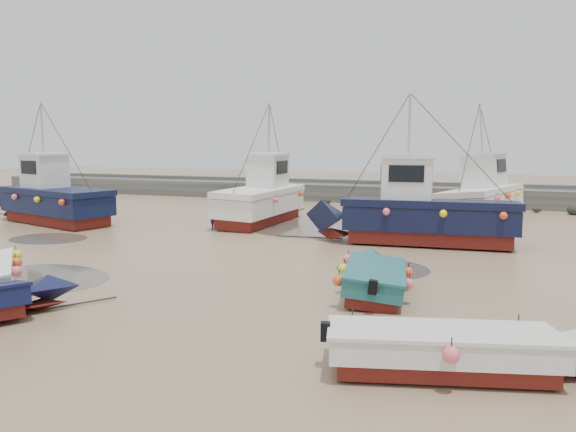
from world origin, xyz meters
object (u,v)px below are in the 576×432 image
dinghy_2 (374,273)px  cabin_boat_0 (49,197)px  cabin_boat_1 (265,197)px  person (215,230)px  cabin_boat_3 (486,197)px  dinghy_3 (463,346)px  cabin_boat_2 (414,212)px

dinghy_2 → cabin_boat_0: (-18.83, 7.73, 0.79)m
cabin_boat_1 → person: cabin_boat_1 is taller
cabin_boat_1 → cabin_boat_3: same height
dinghy_2 → cabin_boat_3: cabin_boat_3 is taller
cabin_boat_1 → person: size_ratio=5.66×
cabin_boat_3 → cabin_boat_0: bearing=-142.5°
cabin_boat_0 → dinghy_2: bearing=-95.9°
dinghy_2 → cabin_boat_0: size_ratio=0.57×
dinghy_2 → cabin_boat_1: (-8.30, 11.87, 0.79)m
cabin_boat_1 → cabin_boat_3: (11.04, 3.81, 0.02)m
dinghy_2 → cabin_boat_1: 14.50m
dinghy_2 → cabin_boat_0: cabin_boat_0 is taller
cabin_boat_1 → cabin_boat_3: bearing=21.2°
dinghy_3 → person: 18.37m
dinghy_3 → person: (-12.26, 13.67, -0.54)m
dinghy_2 → person: size_ratio=3.27×
cabin_boat_0 → cabin_boat_3: same height
dinghy_3 → cabin_boat_2: (-2.67, 13.18, 0.80)m
dinghy_3 → cabin_boat_0: size_ratio=0.65×
dinghy_3 → person: dinghy_3 is taller
cabin_boat_0 → person: cabin_boat_0 is taller
dinghy_2 → cabin_boat_2: (0.02, 8.15, 0.78)m
cabin_boat_1 → cabin_boat_2: same height
dinghy_2 → cabin_boat_3: (2.74, 15.67, 0.81)m
cabin_boat_3 → dinghy_2: bearing=-82.6°
cabin_boat_0 → cabin_boat_1: 11.32m
cabin_boat_2 → cabin_boat_3: 8.00m
cabin_boat_3 → person: bearing=-132.9°
cabin_boat_1 → dinghy_3: bearing=-54.8°
cabin_boat_0 → person: 9.41m
cabin_boat_3 → person: (-12.30, -7.03, -1.37)m
dinghy_3 → cabin_boat_1: (-11.00, 16.90, 0.81)m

